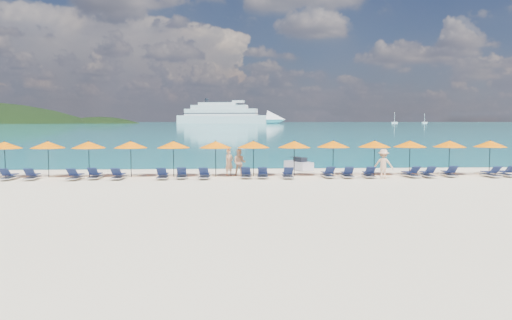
{
  "coord_description": "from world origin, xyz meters",
  "views": [
    {
      "loc": [
        -1.64,
        -26.17,
        3.53
      ],
      "look_at": [
        0.0,
        3.0,
        1.2
      ],
      "focal_mm": 35.0,
      "sensor_mm": 36.0,
      "label": 1
    }
  ],
  "objects": [
    {
      "name": "umbrella_12",
      "position": [
        15.22,
        5.0,
        2.02
      ],
      "size": [
        2.1,
        2.1,
        2.28
      ],
      "color": "black",
      "rests_on": "ground"
    },
    {
      "name": "umbrella_8",
      "position": [
        5.06,
        5.25,
        2.02
      ],
      "size": [
        2.1,
        2.1,
        2.28
      ],
      "color": "black",
      "rests_on": "ground"
    },
    {
      "name": "umbrella_2",
      "position": [
        -10.25,
        5.12,
        2.02
      ],
      "size": [
        2.1,
        2.1,
        2.28
      ],
      "color": "black",
      "rests_on": "ground"
    },
    {
      "name": "lounger_18",
      "position": [
        14.66,
        3.75,
        0.24
      ],
      "size": [
        0.66,
        1.71,
        0.66
      ],
      "rotation": [
        0.0,
        0.0,
        0.02
      ],
      "color": "silver",
      "rests_on": "ground"
    },
    {
      "name": "lounger_12",
      "position": [
        4.5,
        4.04,
        0.24
      ],
      "size": [
        0.68,
        1.72,
        0.66
      ],
      "rotation": [
        0.0,
        0.0,
        0.04
      ],
      "color": "silver",
      "rests_on": "ground"
    },
    {
      "name": "beachgoer_a",
      "position": [
        -1.57,
        5.37,
        0.86
      ],
      "size": [
        0.75,
        0.72,
        1.73
      ],
      "primitive_type": "imported",
      "rotation": [
        0.0,
        0.0,
        0.7
      ],
      "color": "#DEAA85",
      "rests_on": "ground"
    },
    {
      "name": "umbrella_4",
      "position": [
        -5.05,
        5.16,
        2.02
      ],
      "size": [
        2.1,
        2.1,
        2.28
      ],
      "color": "black",
      "rests_on": "ground"
    },
    {
      "name": "sailboat_far",
      "position": [
        230.14,
        551.65,
        1.19
      ],
      "size": [
        6.35,
        2.12,
        11.64
      ],
      "color": "silver",
      "rests_on": "ground"
    },
    {
      "name": "headland_small",
      "position": [
        -150.0,
        560.0,
        -35.0
      ],
      "size": [
        162.0,
        126.0,
        85.5
      ],
      "color": "black",
      "rests_on": "ground"
    },
    {
      "name": "lounger_2",
      "position": [
        -13.25,
        3.91,
        0.24
      ],
      "size": [
        0.76,
        1.75,
        0.66
      ],
      "rotation": [
        0.0,
        0.0,
        0.08
      ],
      "color": "silver",
      "rests_on": "ground"
    },
    {
      "name": "umbrella_0",
      "position": [
        -15.28,
        5.03,
        2.02
      ],
      "size": [
        2.1,
        2.1,
        2.28
      ],
      "color": "black",
      "rests_on": "ground"
    },
    {
      "name": "lounger_4",
      "position": [
        -9.63,
        4.1,
        0.24
      ],
      "size": [
        0.63,
        1.7,
        0.66
      ],
      "rotation": [
        0.0,
        0.0,
        0.0
      ],
      "color": "silver",
      "rests_on": "ground"
    },
    {
      "name": "umbrella_5",
      "position": [
        -2.42,
        4.98,
        2.02
      ],
      "size": [
        2.1,
        2.1,
        2.28
      ],
      "color": "black",
      "rests_on": "ground"
    },
    {
      "name": "sailboat_near",
      "position": [
        184.37,
        523.08,
        1.28
      ],
      "size": [
        6.79,
        2.26,
        12.46
      ],
      "color": "silver",
      "rests_on": "ground"
    },
    {
      "name": "umbrella_11",
      "position": [
        12.56,
        5.02,
        2.02
      ],
      "size": [
        2.1,
        2.1,
        2.28
      ],
      "color": "black",
      "rests_on": "ground"
    },
    {
      "name": "cruise_ship",
      "position": [
        2.56,
        502.11,
        8.34
      ],
      "size": [
        116.19,
        44.63,
        32.04
      ],
      "rotation": [
        0.0,
        0.0,
        -0.24
      ],
      "color": "silver",
      "rests_on": "ground"
    },
    {
      "name": "lounger_8",
      "position": [
        -3.07,
        3.8,
        0.24
      ],
      "size": [
        0.7,
        1.73,
        0.66
      ],
      "rotation": [
        0.0,
        0.0,
        -0.05
      ],
      "color": "silver",
      "rests_on": "ground"
    },
    {
      "name": "lounger_7",
      "position": [
        -4.44,
        4.04,
        0.24
      ],
      "size": [
        0.73,
        1.74,
        0.66
      ],
      "rotation": [
        0.0,
        0.0,
        0.07
      ],
      "color": "silver",
      "rests_on": "ground"
    },
    {
      "name": "umbrella_6",
      "position": [
        -0.04,
        5.14,
        2.02
      ],
      "size": [
        2.1,
        2.1,
        2.28
      ],
      "color": "black",
      "rests_on": "ground"
    },
    {
      "name": "umbrella_9",
      "position": [
        7.72,
        5.17,
        2.02
      ],
      "size": [
        2.1,
        2.1,
        2.28
      ],
      "color": "black",
      "rests_on": "ground"
    },
    {
      "name": "umbrella_7",
      "position": [
        2.54,
        5.03,
        2.02
      ],
      "size": [
        2.1,
        2.1,
        2.28
      ],
      "color": "black",
      "rests_on": "ground"
    },
    {
      "name": "umbrella_10",
      "position": [
        10.03,
        5.18,
        2.02
      ],
      "size": [
        2.1,
        2.1,
        2.28
      ],
      "color": "black",
      "rests_on": "ground"
    },
    {
      "name": "beachgoer_b",
      "position": [
        -0.92,
        5.2,
        0.86
      ],
      "size": [
        0.93,
        0.68,
        1.72
      ],
      "primitive_type": "imported",
      "rotation": [
        0.0,
        0.0,
        -0.26
      ],
      "color": "#DEAA85",
      "rests_on": "ground"
    },
    {
      "name": "lounger_9",
      "position": [
        -0.54,
        4.05,
        0.24
      ],
      "size": [
        0.76,
        1.75,
        0.66
      ],
      "rotation": [
        0.0,
        0.0,
        -0.08
      ],
      "color": "silver",
      "rests_on": "ground"
    },
    {
      "name": "lounger_14",
      "position": [
        7.01,
        3.91,
        0.24
      ],
      "size": [
        0.76,
        1.74,
        0.66
      ],
      "rotation": [
        0.0,
        0.0,
        -0.08
      ],
      "color": "silver",
      "rests_on": "ground"
    },
    {
      "name": "lounger_19",
      "position": [
        15.77,
        3.98,
        0.24
      ],
      "size": [
        0.63,
        1.7,
        0.66
      ],
      "rotation": [
        0.0,
        0.0,
        -0.01
      ],
      "color": "silver",
      "rests_on": "ground"
    },
    {
      "name": "lounger_6",
      "position": [
        -5.56,
        3.81,
        0.24
      ],
      "size": [
        0.64,
        1.71,
        0.66
      ],
      "rotation": [
        0.0,
        0.0,
        0.01
      ],
      "color": "silver",
      "rests_on": "ground"
    },
    {
      "name": "lounger_11",
      "position": [
        1.97,
        3.77,
        0.24
      ],
      "size": [
        0.68,
        1.72,
        0.66
      ],
      "rotation": [
        0.0,
        0.0,
        -0.03
      ],
      "color": "silver",
      "rests_on": "ground"
    },
    {
      "name": "lounger_3",
      "position": [
        -10.68,
        3.72,
        0.24
      ],
      "size": [
        0.71,
        1.73,
        0.66
      ],
      "rotation": [
        0.0,
        0.0,
        -0.05
      ],
      "color": "silver",
      "rests_on": "ground"
    },
    {
      "name": "umbrella_3",
      "position": [
        -7.7,
        5.21,
        2.02
      ],
      "size": [
        2.1,
        2.1,
        2.28
      ],
      "color": "black",
      "rests_on": "ground"
    },
    {
      "name": "lounger_13",
      "position": [
        5.66,
        3.88,
        0.24
      ],
      "size": [
        0.72,
        1.73,
        0.66
      ],
      "rotation": [
        0.0,
        0.0,
        -0.06
      ],
      "color": "silver",
      "rests_on": "ground"
    },
    {
      "name": "lounger_1",
      "position": [
        -14.6,
        3.9,
        0.24
      ],
      "size": [
        0.62,
        1.7,
        0.66
      ],
      "rotation": [
        0.0,
        0.0,
        0.0
      ],
      "color": "silver",
      "rests_on": "ground"
    },
    {
      "name": "lounger_15",
      "position": [
        9.68,
        3.96,
        0.24
      ],
      "size": [
        0.79,
        1.76,
        0.66
      ],
      "rotation": [
        0.0,
        0.0,
        0.1
      ],
      "color": "silver",
      "rests_on": "ground"
    },
    {
      "name": "umbrella_1",
      "position": [
        -12.76,
        5.26,
        2.02
      ],
      "size": [
        2.1,
        2.1,
        2.28
      ],
      "color": "black",
      "rests_on": "ground"
    },
    {
      "name": "beachgoer_c",
      "position": [
        7.7,
        3.25,
        0.9
      ],
      "size": [
        1.28,
        0.92,
        1.79
      ],
      "primitive_type": "imported",
      "rotation": [
        0.0,
        0.0,
        2.77
      ],
      "color": "#DEAA85",
      "rests_on": "ground"
    },
    {
      "name": "sea",
      "position": [
        0.0,
        660.0,
        0.01
      ],
      "size": [
        1600.0,
        1300.0,
        0.01
      ],
      "primitive_type": "cube",
      "color": "#1FA9B2",
      "rests_on": "ground"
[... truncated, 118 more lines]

